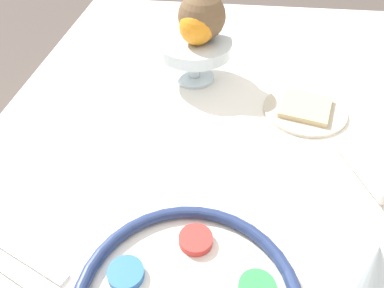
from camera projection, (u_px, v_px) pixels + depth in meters
dining_table at (225, 249)px, 1.01m from camera, size 1.50×1.07×0.74m
wine_glass at (370, 262)px, 0.47m from camera, size 0.07×0.07×0.13m
fruit_stand at (194, 50)px, 0.90m from camera, size 0.18×0.18×0.10m
orange_fruit at (197, 27)px, 0.85m from camera, size 0.08×0.08×0.08m
coconut at (202, 16)px, 0.86m from camera, size 0.11×0.11×0.11m
bread_plate at (305, 109)px, 0.85m from camera, size 0.19×0.19×0.02m
napkin_roll at (365, 167)px, 0.69m from camera, size 0.16×0.09×0.04m
cup_near at (198, 16)px, 1.17m from camera, size 0.08×0.08×0.06m
fork_left at (11, 270)px, 0.56m from camera, size 0.09×0.18×0.01m
fork_right at (20, 252)px, 0.58m from camera, size 0.09×0.18×0.01m
spoon at (382, 169)px, 0.71m from camera, size 0.17×0.05×0.01m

